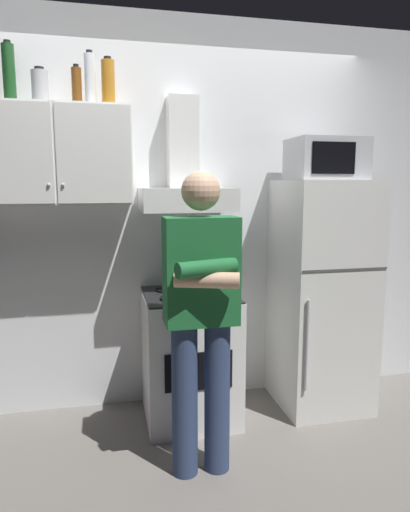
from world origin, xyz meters
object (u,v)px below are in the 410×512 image
at_px(refrigerator, 322,295).
at_px(bottle_beer_brown, 77,87).
at_px(person_standing, 201,314).
at_px(upper_cabinet, 57,155).
at_px(bottle_wine_green, 9,73).
at_px(stove_oven, 190,356).
at_px(bottle_liquor_amber, 108,83).
at_px(bottle_canister_steel, 40,87).
at_px(bottle_vodka_clear, 90,80).
at_px(cooking_pot, 213,288).
at_px(range_hood, 185,181).
at_px(microwave, 326,160).

height_order(refrigerator, bottle_beer_brown, bottle_beer_brown).
bearing_deg(refrigerator, person_standing, -148.77).
bearing_deg(refrigerator, upper_cabinet, 175.93).
relative_size(upper_cabinet, refrigerator, 0.56).
height_order(person_standing, bottle_wine_green, bottle_wine_green).
distance_m(stove_oven, bottle_liquor_amber, 1.82).
bearing_deg(bottle_canister_steel, bottle_vodka_clear, 4.08).
xyz_separation_m(stove_oven, bottle_canister_steel, (-0.88, 0.12, 1.72)).
bearing_deg(person_standing, bottle_wine_green, 143.31).
relative_size(cooking_pot, bottle_vodka_clear, 0.87).
bearing_deg(range_hood, bottle_vodka_clear, 178.22).
bearing_deg(refrigerator, bottle_vodka_clear, 174.64).
bearing_deg(bottle_liquor_amber, stove_oven, -11.62).
distance_m(refrigerator, bottle_wine_green, 2.46).
relative_size(cooking_pot, bottle_beer_brown, 1.16).
bearing_deg(range_hood, person_standing, -93.91).
bearing_deg(bottle_canister_steel, upper_cabinet, 1.00).
bearing_deg(stove_oven, cooking_pot, -42.49).
bearing_deg(bottle_vodka_clear, upper_cabinet, -174.79).
relative_size(bottle_beer_brown, bottle_wine_green, 0.70).
xyz_separation_m(range_hood, refrigerator, (0.95, -0.13, -0.80)).
bearing_deg(bottle_vodka_clear, bottle_canister_steel, -175.92).
distance_m(range_hood, refrigerator, 1.25).
bearing_deg(stove_oven, range_hood, 90.00).
bearing_deg(bottle_beer_brown, range_hood, -2.66).
relative_size(range_hood, cooking_pot, 2.61).
height_order(microwave, person_standing, microwave).
height_order(stove_oven, person_standing, person_standing).
height_order(stove_oven, range_hood, range_hood).
relative_size(microwave, person_standing, 0.29).
bearing_deg(bottle_liquor_amber, bottle_canister_steel, 176.36).
distance_m(microwave, bottle_canister_steel, 1.88).
height_order(range_hood, bottle_beer_brown, bottle_beer_brown).
relative_size(cooking_pot, bottle_liquor_amber, 1.00).
bearing_deg(bottle_wine_green, cooking_pot, -12.40).
height_order(bottle_beer_brown, bottle_liquor_amber, bottle_liquor_amber).
relative_size(person_standing, bottle_vodka_clear, 4.96).
bearing_deg(person_standing, bottle_beer_brown, 129.01).
distance_m(refrigerator, cooking_pot, 0.84).
relative_size(person_standing, cooking_pot, 5.71).
xyz_separation_m(microwave, bottle_vodka_clear, (-1.54, 0.13, 0.47)).
relative_size(stove_oven, bottle_canister_steel, 4.10).
distance_m(upper_cabinet, bottle_liquor_amber, 0.54).
bearing_deg(bottle_vodka_clear, stove_oven, -13.88).
relative_size(bottle_beer_brown, bottle_canister_steel, 1.16).
xyz_separation_m(bottle_beer_brown, bottle_canister_steel, (-0.21, -0.03, -0.02)).
bearing_deg(refrigerator, bottle_canister_steel, 176.15).
height_order(bottle_canister_steel, bottle_liquor_amber, bottle_liquor_amber).
height_order(stove_oven, refrigerator, refrigerator).
relative_size(bottle_wine_green, bottle_vodka_clear, 1.08).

